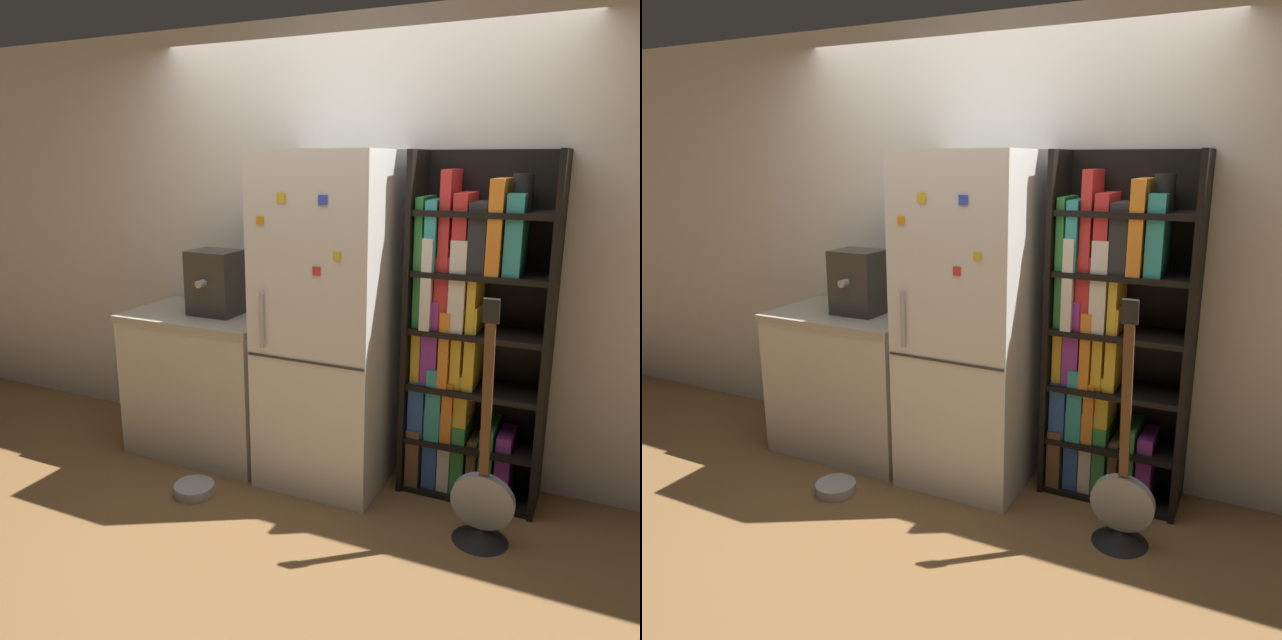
% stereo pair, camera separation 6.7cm
% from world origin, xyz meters
% --- Properties ---
extents(ground_plane, '(16.00, 16.00, 0.00)m').
position_xyz_m(ground_plane, '(0.00, 0.00, 0.00)').
color(ground_plane, olive).
extents(wall_back, '(8.00, 0.05, 2.60)m').
position_xyz_m(wall_back, '(0.00, 0.47, 1.30)').
color(wall_back, silver).
rests_on(wall_back, ground_plane).
extents(refrigerator, '(0.68, 0.67, 1.87)m').
position_xyz_m(refrigerator, '(-0.00, 0.13, 0.94)').
color(refrigerator, white).
rests_on(refrigerator, ground_plane).
extents(bookshelf, '(0.74, 0.35, 1.87)m').
position_xyz_m(bookshelf, '(0.72, 0.30, 0.88)').
color(bookshelf, black).
rests_on(bookshelf, ground_plane).
extents(kitchen_counter, '(0.94, 0.64, 0.90)m').
position_xyz_m(kitchen_counter, '(-0.85, 0.14, 0.45)').
color(kitchen_counter, beige).
rests_on(kitchen_counter, ground_plane).
extents(espresso_machine, '(0.29, 0.30, 0.39)m').
position_xyz_m(espresso_machine, '(-0.76, 0.13, 1.10)').
color(espresso_machine, '#38332D').
rests_on(espresso_machine, kitchen_counter).
extents(guitar, '(0.31, 0.29, 1.25)m').
position_xyz_m(guitar, '(0.95, -0.18, 0.18)').
color(guitar, black).
rests_on(guitar, ground_plane).
extents(pet_bowl, '(0.23, 0.23, 0.06)m').
position_xyz_m(pet_bowl, '(-0.59, -0.40, 0.03)').
color(pet_bowl, '#B7B7BC').
rests_on(pet_bowl, ground_plane).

